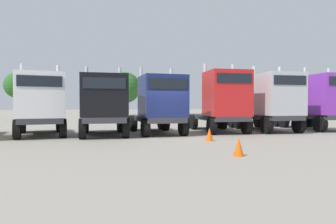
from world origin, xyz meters
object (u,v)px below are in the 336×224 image
object	(u,v)px
semi_truck_navy	(159,104)
traffic_cone_mid	(209,134)
semi_truck_purple	(323,102)
traffic_cone_far	(239,147)
semi_truck_silver	(272,102)
semi_truck_white	(40,104)
semi_truck_red	(223,102)
semi_truck_black	(104,104)

from	to	relation	value
semi_truck_navy	traffic_cone_mid	world-z (taller)	semi_truck_navy
semi_truck_navy	semi_truck_purple	size ratio (longest dim) A/B	0.95
traffic_cone_far	semi_truck_navy	bearing A→B (deg)	97.22
semi_truck_silver	traffic_cone_far	distance (m)	10.40
semi_truck_white	semi_truck_purple	world-z (taller)	semi_truck_purple
semi_truck_white	semi_truck_navy	bearing A→B (deg)	77.62
semi_truck_red	semi_truck_purple	world-z (taller)	semi_truck_red
semi_truck_red	traffic_cone_mid	world-z (taller)	semi_truck_red
traffic_cone_mid	semi_truck_black	bearing A→B (deg)	145.24
semi_truck_navy	traffic_cone_far	distance (m)	8.19
semi_truck_silver	semi_truck_white	bearing A→B (deg)	-89.64
semi_truck_black	traffic_cone_mid	world-z (taller)	semi_truck_black
semi_truck_silver	traffic_cone_far	size ratio (longest dim) A/B	10.16
semi_truck_white	semi_truck_navy	world-z (taller)	semi_truck_white
semi_truck_white	semi_truck_silver	xyz separation A→B (m)	(14.14, -0.51, 0.16)
semi_truck_red	traffic_cone_far	world-z (taller)	semi_truck_red
semi_truck_white	semi_truck_black	size ratio (longest dim) A/B	1.09
semi_truck_black	traffic_cone_far	bearing A→B (deg)	29.72
semi_truck_red	semi_truck_navy	bearing A→B (deg)	-83.94
semi_truck_white	semi_truck_red	distance (m)	10.76
semi_truck_white	semi_truck_red	xyz separation A→B (m)	(10.75, -0.28, 0.17)
semi_truck_white	semi_truck_purple	size ratio (longest dim) A/B	0.97
semi_truck_purple	semi_truck_silver	bearing A→B (deg)	-86.00
semi_truck_navy	traffic_cone_mid	xyz separation A→B (m)	(1.68, -3.66, -1.46)
semi_truck_black	traffic_cone_mid	xyz separation A→B (m)	(4.91, -3.40, -1.48)
semi_truck_white	semi_truck_purple	xyz separation A→B (m)	(18.11, -0.39, 0.15)
semi_truck_red	semi_truck_purple	distance (m)	7.36
semi_truck_navy	semi_truck_red	distance (m)	4.13
semi_truck_red	semi_truck_purple	xyz separation A→B (m)	(7.36, -0.11, -0.02)
traffic_cone_mid	semi_truck_silver	bearing A→B (deg)	31.79
semi_truck_white	traffic_cone_mid	world-z (taller)	semi_truck_white
semi_truck_purple	traffic_cone_far	bearing A→B (deg)	-50.16
semi_truck_purple	traffic_cone_far	world-z (taller)	semi_truck_purple
semi_truck_purple	traffic_cone_far	distance (m)	13.32
semi_truck_navy	semi_truck_purple	world-z (taller)	semi_truck_purple
semi_truck_navy	semi_truck_white	bearing A→B (deg)	-96.54
semi_truck_white	semi_truck_black	distance (m)	3.48
semi_truck_red	traffic_cone_far	distance (m)	8.91
semi_truck_white	semi_truck_red	size ratio (longest dim) A/B	0.98
traffic_cone_mid	semi_truck_white	bearing A→B (deg)	153.58
semi_truck_navy	semi_truck_red	world-z (taller)	semi_truck_red
traffic_cone_mid	semi_truck_navy	bearing A→B (deg)	114.66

